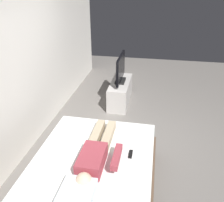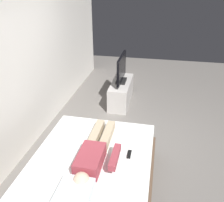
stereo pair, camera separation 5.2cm
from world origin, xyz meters
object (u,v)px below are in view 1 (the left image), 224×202
at_px(pillow, 75,198).
at_px(person, 96,153).
at_px(remote, 131,154).
at_px(bed, 93,176).
at_px(tv_stand, 120,92).
at_px(tv, 121,69).

relative_size(pillow, person, 0.38).
height_order(pillow, remote, pillow).
xyz_separation_m(bed, remote, (0.18, -0.45, 0.29)).
height_order(bed, tv_stand, bed).
xyz_separation_m(remote, tv_stand, (2.39, 0.50, -0.30)).
bearing_deg(pillow, remote, -28.76).
bearing_deg(tv, person, -177.74).
distance_m(tv_stand, tv, 0.53).
bearing_deg(tv, tv_stand, 0.00).
bearing_deg(person, pillow, 176.38).
xyz_separation_m(pillow, remote, (0.81, -0.45, -0.05)).
xyz_separation_m(pillow, tv_stand, (3.20, 0.06, -0.35)).
distance_m(person, remote, 0.44).
height_order(remote, tv, tv).
distance_m(person, tv, 2.55).
xyz_separation_m(bed, tv, (2.57, 0.06, 0.52)).
bearing_deg(person, remote, -69.53).
xyz_separation_m(person, tv_stand, (2.54, 0.10, -0.37)).
height_order(person, tv, tv).
bearing_deg(bed, remote, -68.05).
height_order(pillow, person, person).
bearing_deg(tv_stand, remote, -168.07).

